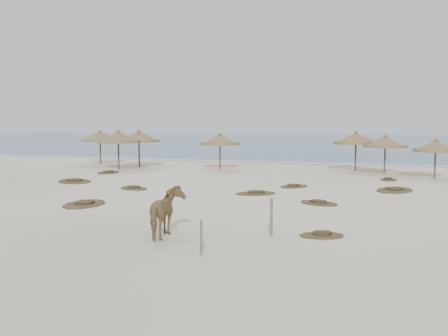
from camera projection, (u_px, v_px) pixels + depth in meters
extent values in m
plane|color=#F6E8CB|center=(129.00, 212.00, 20.34)|extent=(160.00, 160.00, 0.00)
cube|color=#2C5E86|center=(327.00, 141.00, 91.47)|extent=(200.00, 100.00, 0.01)
cube|color=white|center=(269.00, 162.00, 45.00)|extent=(70.00, 0.60, 0.01)
cylinder|color=brown|center=(100.00, 151.00, 42.99)|extent=(0.13, 0.13, 2.27)
cylinder|color=olive|center=(100.00, 140.00, 42.90)|extent=(3.57, 3.57, 0.19)
cone|color=olive|center=(100.00, 136.00, 42.87)|extent=(3.45, 3.45, 0.81)
cone|color=olive|center=(100.00, 130.00, 42.82)|extent=(0.39, 0.39, 0.24)
cylinder|color=brown|center=(119.00, 154.00, 38.17)|extent=(0.13, 0.13, 2.36)
cylinder|color=olive|center=(118.00, 141.00, 38.07)|extent=(4.05, 4.05, 0.20)
cone|color=olive|center=(118.00, 137.00, 38.04)|extent=(3.92, 3.92, 0.84)
cone|color=olive|center=(118.00, 130.00, 37.99)|extent=(0.40, 0.40, 0.25)
cylinder|color=brown|center=(139.00, 153.00, 40.40)|extent=(0.13, 0.13, 2.33)
cylinder|color=olive|center=(139.00, 141.00, 40.31)|extent=(3.85, 3.85, 0.20)
cone|color=olive|center=(139.00, 136.00, 40.27)|extent=(3.72, 3.72, 0.83)
cone|color=olive|center=(139.00, 130.00, 40.23)|extent=(0.40, 0.40, 0.24)
cylinder|color=brown|center=(220.00, 155.00, 38.66)|extent=(0.12, 0.12, 2.14)
cylinder|color=olive|center=(220.00, 144.00, 38.58)|extent=(3.13, 3.13, 0.18)
cone|color=olive|center=(220.00, 139.00, 38.55)|extent=(3.03, 3.03, 0.76)
cone|color=olive|center=(220.00, 133.00, 38.51)|extent=(0.37, 0.37, 0.22)
cylinder|color=brown|center=(356.00, 156.00, 37.19)|extent=(0.13, 0.13, 2.29)
cylinder|color=olive|center=(356.00, 143.00, 37.10)|extent=(3.47, 3.47, 0.20)
cone|color=olive|center=(356.00, 138.00, 37.07)|extent=(3.35, 3.35, 0.82)
cone|color=olive|center=(356.00, 131.00, 37.02)|extent=(0.39, 0.39, 0.24)
cylinder|color=brown|center=(385.00, 159.00, 35.22)|extent=(0.12, 0.12, 2.13)
cylinder|color=olive|center=(385.00, 146.00, 35.14)|extent=(3.68, 3.68, 0.18)
cone|color=olive|center=(385.00, 141.00, 35.11)|extent=(3.56, 3.56, 0.76)
cone|color=olive|center=(386.00, 135.00, 35.07)|extent=(0.37, 0.37, 0.22)
cylinder|color=brown|center=(435.00, 163.00, 32.33)|extent=(0.11, 0.11, 1.98)
cylinder|color=olive|center=(436.00, 150.00, 32.25)|extent=(2.94, 2.94, 0.17)
cone|color=olive|center=(436.00, 146.00, 32.22)|extent=(2.84, 2.84, 0.71)
cone|color=olive|center=(436.00, 139.00, 32.18)|extent=(0.34, 0.34, 0.21)
imported|color=olive|center=(167.00, 213.00, 15.90)|extent=(1.14, 2.00, 1.60)
cylinder|color=#6F6453|center=(271.00, 217.00, 16.17)|extent=(0.10, 0.10, 1.22)
cylinder|color=#6F6453|center=(201.00, 237.00, 13.82)|extent=(0.09, 0.09, 0.98)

